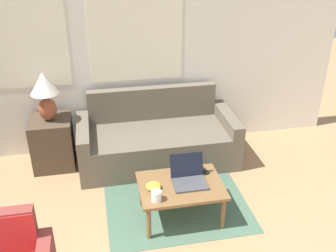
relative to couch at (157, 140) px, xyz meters
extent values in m
cube|color=white|center=(-0.75, 0.44, 1.04)|extent=(6.32, 0.05, 2.60)
cube|color=white|center=(-1.49, 0.41, 1.29)|extent=(1.10, 0.01, 1.30)
cube|color=white|center=(-0.16, 0.41, 1.29)|extent=(1.10, 0.01, 1.30)
cube|color=#476651|center=(0.04, -0.59, -0.26)|extent=(1.45, 1.85, 0.01)
cube|color=#665B4C|center=(0.00, -0.07, -0.05)|extent=(1.58, 0.84, 0.42)
cube|color=#665B4C|center=(0.00, 0.29, 0.16)|extent=(1.58, 0.12, 0.83)
cube|color=#665B4C|center=(-0.86, -0.07, 0.03)|extent=(0.14, 0.84, 0.57)
cube|color=#665B4C|center=(0.86, -0.07, 0.03)|extent=(0.14, 0.84, 0.57)
cube|color=#4C3D2D|center=(-1.23, 0.10, 0.04)|extent=(0.47, 0.47, 0.61)
ellipsoid|color=brown|center=(-1.23, 0.10, 0.48)|extent=(0.20, 0.20, 0.26)
cylinder|color=tan|center=(-1.23, 0.10, 0.64)|extent=(0.02, 0.02, 0.06)
cone|color=white|center=(-1.23, 0.10, 0.80)|extent=(0.31, 0.31, 0.25)
cube|color=brown|center=(0.04, -1.12, 0.11)|extent=(0.81, 0.60, 0.03)
cylinder|color=brown|center=(-0.31, -1.37, -0.08)|extent=(0.04, 0.04, 0.35)
cylinder|color=brown|center=(0.40, -1.37, -0.08)|extent=(0.04, 0.04, 0.35)
cylinder|color=brown|center=(-0.31, -0.87, -0.08)|extent=(0.04, 0.04, 0.35)
cylinder|color=brown|center=(0.40, -0.87, -0.08)|extent=(0.04, 0.04, 0.35)
cube|color=#47474C|center=(0.13, -1.14, 0.13)|extent=(0.32, 0.24, 0.02)
cube|color=black|center=(0.13, -0.99, 0.26)|extent=(0.32, 0.07, 0.23)
cylinder|color=white|center=(-0.23, -1.31, 0.17)|extent=(0.09, 0.09, 0.10)
ellipsoid|color=gold|center=(-0.22, -1.13, 0.15)|extent=(0.14, 0.14, 0.06)
cube|color=black|center=(0.32, -0.93, 0.13)|extent=(0.08, 0.16, 0.02)
camera|label=1|loc=(-0.68, -4.12, 2.35)|focal=42.00mm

